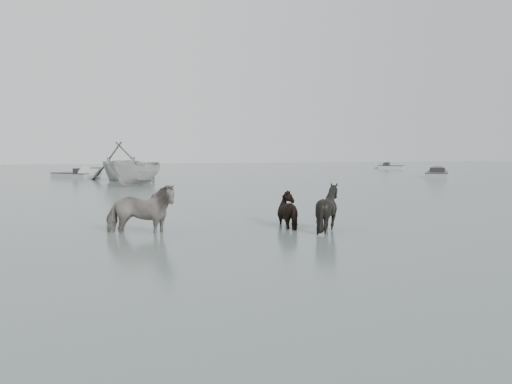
{
  "coord_description": "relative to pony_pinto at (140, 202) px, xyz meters",
  "views": [
    {
      "loc": [
        -3.17,
        -12.14,
        2.09
      ],
      "look_at": [
        0.72,
        0.34,
        1.0
      ],
      "focal_mm": 35.0,
      "sensor_mm": 36.0,
      "label": 1
    }
  ],
  "objects": [
    {
      "name": "ground",
      "position": [
        2.25,
        -0.65,
        -0.79
      ],
      "size": [
        140.0,
        140.0,
        0.0
      ],
      "primitive_type": "plane",
      "color": "#53635B",
      "rests_on": "ground"
    },
    {
      "name": "pony_pinto",
      "position": [
        0.0,
        0.0,
        0.0
      ],
      "size": [
        2.03,
        1.39,
        1.57
      ],
      "primitive_type": "imported",
      "rotation": [
        0.0,
        0.0,
        1.25
      ],
      "color": "black",
      "rests_on": "ground"
    },
    {
      "name": "pony_dark",
      "position": [
        4.16,
        0.02,
        -0.14
      ],
      "size": [
        1.5,
        1.6,
        1.29
      ],
      "primitive_type": "imported",
      "rotation": [
        0.0,
        0.0,
        1.96
      ],
      "color": "black",
      "rests_on": "ground"
    },
    {
      "name": "pony_black",
      "position": [
        4.75,
        -0.94,
        -0.07
      ],
      "size": [
        1.46,
        1.34,
        1.44
      ],
      "primitive_type": "imported",
      "rotation": [
        0.0,
        0.0,
        1.72
      ],
      "color": "black",
      "rests_on": "ground"
    },
    {
      "name": "rowboat_trail",
      "position": [
        0.45,
        23.78,
        0.65
      ],
      "size": [
        6.22,
        6.68,
        2.87
      ],
      "primitive_type": "imported",
      "rotation": [
        0.0,
        0.0,
        2.81
      ],
      "color": "#A8AAA7",
      "rests_on": "ground"
    },
    {
      "name": "boat_small",
      "position": [
        1.13,
        17.84,
        0.05
      ],
      "size": [
        4.0,
        4.36,
        1.67
      ],
      "primitive_type": "imported",
      "rotation": [
        0.0,
        0.0,
        -0.69
      ],
      "color": "#A4A4A0",
      "rests_on": "ground"
    },
    {
      "name": "skiff_port",
      "position": [
        24.34,
        20.41,
        -0.41
      ],
      "size": [
        4.54,
        5.06,
        0.75
      ],
      "primitive_type": null,
      "rotation": [
        0.0,
        0.0,
        0.89
      ],
      "color": "gray",
      "rests_on": "ground"
    },
    {
      "name": "skiff_mid",
      "position": [
        -2.83,
        28.17,
        -0.41
      ],
      "size": [
        4.74,
        5.1,
        0.75
      ],
      "primitive_type": null,
      "rotation": [
        0.0,
        0.0,
        -0.85
      ],
      "color": "#9A9C9A",
      "rests_on": "ground"
    },
    {
      "name": "skiff_star",
      "position": [
        31.21,
        37.66,
        -0.41
      ],
      "size": [
        4.07,
        3.77,
        0.75
      ],
      "primitive_type": null,
      "rotation": [
        0.0,
        0.0,
        2.44
      ],
      "color": "#B6B6B1",
      "rests_on": "ground"
    },
    {
      "name": "skiff_far",
      "position": [
        0.22,
        40.3,
        -0.41
      ],
      "size": [
        6.91,
        3.22,
        0.75
      ],
      "primitive_type": null,
      "rotation": [
        0.0,
        0.0,
        0.25
      ],
      "color": "#939694",
      "rests_on": "ground"
    }
  ]
}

